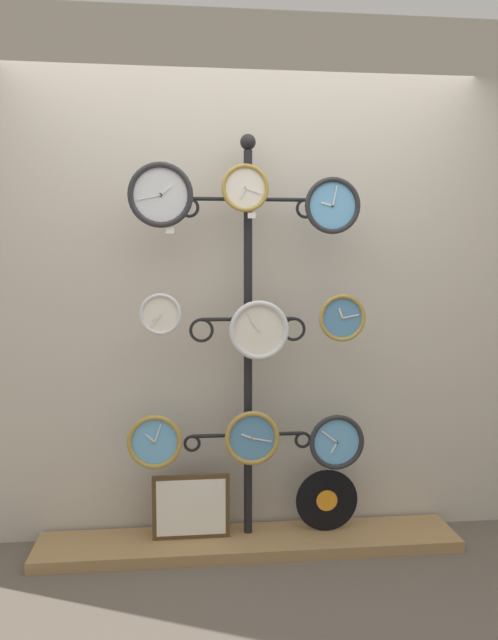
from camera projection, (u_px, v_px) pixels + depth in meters
The scene contains 17 objects.
ground_plane at pixel (257, 582), 2.93m from camera, with size 12.00×12.00×0.00m, color brown.
shop_wall at pixel (245, 280), 3.36m from camera, with size 4.40×0.04×2.80m.
low_shelf at pixel (249, 542), 3.27m from camera, with size 2.20×0.36×0.06m.
display_stand at pixel (248, 394), 3.26m from camera, with size 0.70×0.38×2.14m.
clock_top_left at pixel (161, 195), 3.00m from camera, with size 0.32×0.04×0.32m.
clock_top_center at pixel (245, 188), 3.08m from camera, with size 0.24×0.04×0.24m.
clock_top_right at pixel (332, 206), 3.11m from camera, with size 0.28×0.04×0.28m.
clock_middle_left at pixel (160, 314), 3.09m from camera, with size 0.21×0.04×0.21m.
clock_middle_center at pixel (259, 330), 3.13m from camera, with size 0.30×0.04×0.30m.
clock_middle_right at pixel (342, 318), 3.16m from camera, with size 0.24×0.04×0.24m.
clock_bottom_left at pixel (155, 442), 3.14m from camera, with size 0.28×0.04×0.28m.
clock_bottom_center at pixel (252, 438), 3.18m from camera, with size 0.28×0.04×0.28m.
clock_bottom_right at pixel (337, 442), 3.22m from camera, with size 0.29×0.04×0.29m.
vinyl_record at pixel (327, 500), 3.33m from camera, with size 0.34×0.01×0.34m.
picture_frame at pixel (191, 507), 3.23m from camera, with size 0.40×0.02×0.34m.
price_tag_upper at pixel (170, 231), 3.02m from camera, with size 0.04×0.00×0.03m.
price_tag_mid at pixel (252, 215), 3.10m from camera, with size 0.04×0.00×0.03m.
Camera 1 is at (-0.34, -2.78, 1.50)m, focal length 35.00 mm.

